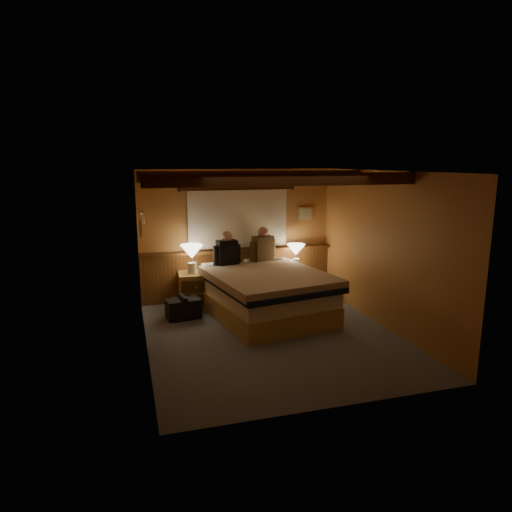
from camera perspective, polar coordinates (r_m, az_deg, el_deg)
name	(u,v)px	position (r m, az deg, el deg)	size (l,w,h in m)	color
floor	(272,336)	(6.86, 1.99, -9.92)	(4.20, 4.20, 0.00)	#525962
ceiling	(273,171)	(6.38, 2.14, 10.55)	(4.20, 4.20, 0.00)	#D6A150
wall_back	(237,234)	(8.51, -2.37, 2.71)	(3.60, 3.60, 0.00)	#B27A3F
wall_left	(143,264)	(6.21, -13.94, -1.00)	(4.20, 4.20, 0.00)	#B27A3F
wall_right	(384,250)	(7.27, 15.66, 0.75)	(4.20, 4.20, 0.00)	#B27A3F
wall_front	(338,298)	(4.63, 10.23, -5.15)	(3.60, 3.60, 0.00)	#B27A3F
wainscot	(238,272)	(8.58, -2.22, -2.07)	(3.60, 0.23, 0.94)	brown
curtain_window	(238,218)	(8.39, -2.27, 4.81)	(2.18, 0.09, 1.11)	#492512
ceiling_beams	(270,177)	(6.53, 1.72, 9.79)	(3.60, 1.65, 0.16)	#492512
coat_rail	(142,216)	(7.69, -14.02, 4.93)	(0.05, 0.55, 0.24)	silver
framed_print	(305,214)	(8.85, 6.20, 5.30)	(0.30, 0.04, 0.25)	tan
bed	(265,293)	(7.57, 1.18, -4.66)	(2.04, 2.48, 0.76)	tan
nightstand_left	(195,290)	(8.16, -7.63, -4.21)	(0.59, 0.54, 0.61)	tan
nightstand_right	(295,282)	(8.66, 4.94, -3.30)	(0.62, 0.58, 0.59)	tan
lamp_left	(192,253)	(7.98, -8.03, 0.32)	(0.39, 0.39, 0.51)	white
lamp_right	(296,251)	(8.51, 5.01, 0.61)	(0.34, 0.34, 0.44)	white
person_left	(227,251)	(7.98, -3.65, 0.63)	(0.50, 0.26, 0.62)	black
person_right	(263,247)	(8.31, 0.85, 1.18)	(0.52, 0.31, 0.65)	#4D371E
duffel_bag	(183,308)	(7.62, -9.07, -6.47)	(0.58, 0.40, 0.39)	black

